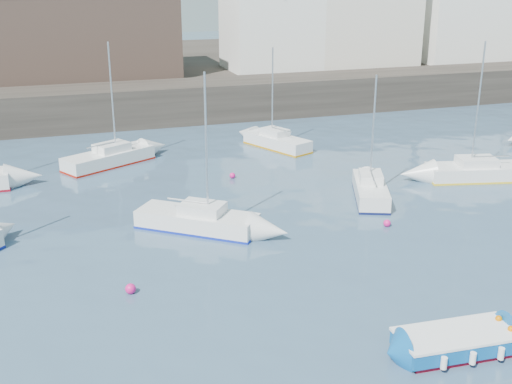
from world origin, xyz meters
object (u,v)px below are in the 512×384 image
object	(u,v)px
sailboat_b	(198,220)
sailboat_f	(277,141)
sailboat_d	(480,171)
buoy_mid	(387,226)
buoy_near	(131,293)
buoy_far	(232,178)
sailboat_c	(370,189)
blue_dinghy	(457,341)
sailboat_h	(109,157)

from	to	relation	value
sailboat_b	sailboat_f	distance (m)	15.22
sailboat_d	buoy_mid	size ratio (longest dim) A/B	22.21
buoy_near	buoy_far	bearing A→B (deg)	58.56
sailboat_c	buoy_far	xyz separation A→B (m)	(-6.09, 5.67, -0.50)
blue_dinghy	sailboat_d	bearing A→B (deg)	51.59
sailboat_d	buoy_near	xyz separation A→B (m)	(-21.39, -7.79, -0.48)
buoy_near	buoy_mid	size ratio (longest dim) A/B	1.15
sailboat_h	buoy_mid	world-z (taller)	sailboat_h
sailboat_c	buoy_near	size ratio (longest dim) A/B	15.99
sailboat_f	sailboat_h	xyz separation A→B (m)	(-11.42, -0.58, 0.02)
buoy_near	sailboat_b	bearing A→B (deg)	54.20
blue_dinghy	sailboat_f	size ratio (longest dim) A/B	0.60
buoy_near	sailboat_f	bearing A→B (deg)	55.44
buoy_near	buoy_mid	bearing A→B (deg)	13.17
sailboat_c	sailboat_d	bearing A→B (deg)	7.37
sailboat_d	buoy_far	distance (m)	14.55
sailboat_c	buoy_near	world-z (taller)	sailboat_c
sailboat_h	sailboat_b	bearing A→B (deg)	-76.46
buoy_near	buoy_far	xyz separation A→B (m)	(7.62, 12.47, 0.00)
sailboat_b	sailboat_d	xyz separation A→B (m)	(17.50, 2.40, -0.00)
sailboat_b	sailboat_f	xyz separation A→B (m)	(8.52, 12.62, -0.01)
sailboat_b	sailboat_c	size ratio (longest dim) A/B	1.14
buoy_near	sailboat_d	bearing A→B (deg)	20.01
sailboat_c	sailboat_f	world-z (taller)	sailboat_f
blue_dinghy	sailboat_b	size ratio (longest dim) A/B	0.54
buoy_mid	buoy_far	bearing A→B (deg)	117.69
sailboat_b	buoy_far	world-z (taller)	sailboat_b
sailboat_c	sailboat_f	distance (m)	11.29
sailboat_f	buoy_far	size ratio (longest dim) A/B	19.68
sailboat_d	sailboat_f	distance (m)	13.61
sailboat_f	buoy_mid	distance (m)	15.06
sailboat_d	buoy_near	bearing A→B (deg)	-159.99
sailboat_b	sailboat_h	size ratio (longest dim) A/B	0.99
sailboat_c	buoy_far	size ratio (longest dim) A/B	19.03
sailboat_h	buoy_mid	distance (m)	18.57
blue_dinghy	buoy_near	xyz separation A→B (m)	(-9.43, 7.28, -0.42)
sailboat_c	buoy_far	world-z (taller)	sailboat_c
sailboat_b	buoy_far	bearing A→B (deg)	62.18
sailboat_b	sailboat_f	bearing A→B (deg)	55.98
sailboat_d	sailboat_f	xyz separation A→B (m)	(-8.98, 10.22, -0.01)
blue_dinghy	buoy_far	xyz separation A→B (m)	(-1.81, 19.75, -0.42)
blue_dinghy	buoy_mid	xyz separation A→B (m)	(3.18, 10.24, -0.42)
sailboat_h	buoy_mid	size ratio (longest dim) A/B	21.17
sailboat_f	buoy_mid	size ratio (longest dim) A/B	18.94
sailboat_d	sailboat_f	bearing A→B (deg)	131.32
sailboat_f	buoy_near	bearing A→B (deg)	-124.56
sailboat_b	buoy_near	size ratio (longest dim) A/B	18.23
sailboat_b	buoy_mid	world-z (taller)	sailboat_b
buoy_mid	sailboat_f	bearing A→B (deg)	90.80
blue_dinghy	buoy_near	distance (m)	11.93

